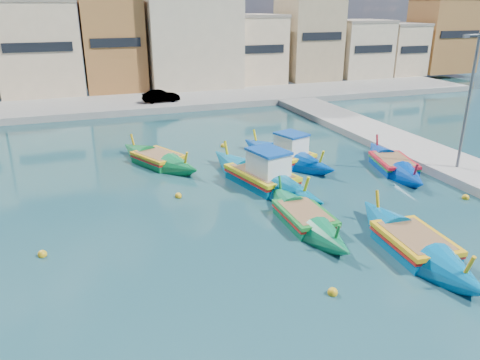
{
  "coord_description": "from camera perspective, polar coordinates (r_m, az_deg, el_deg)",
  "views": [
    {
      "loc": [
        -3.2,
        -14.02,
        9.44
      ],
      "look_at": [
        4.0,
        6.0,
        1.4
      ],
      "focal_mm": 35.0,
      "sensor_mm": 36.0,
      "label": 1
    }
  ],
  "objects": [
    {
      "name": "north_quay",
      "position": [
        47.03,
        -15.68,
        8.73
      ],
      "size": [
        80.0,
        8.0,
        0.6
      ],
      "primitive_type": "cube",
      "color": "gray",
      "rests_on": "ground"
    },
    {
      "name": "luzzu_blue_south",
      "position": [
        21.62,
        7.87,
        -4.69
      ],
      "size": [
        1.97,
        8.05,
        2.32
      ],
      "color": "#0A7143",
      "rests_on": "ground"
    },
    {
      "name": "north_townhouses",
      "position": [
        54.47,
        -9.63,
        15.74
      ],
      "size": [
        83.2,
        7.87,
        10.19
      ],
      "color": "beige",
      "rests_on": "ground"
    },
    {
      "name": "luzzu_turquoise_cabin",
      "position": [
        25.94,
        2.71,
        0.28
      ],
      "size": [
        4.64,
        10.54,
        3.31
      ],
      "color": "#006A9A",
      "rests_on": "ground"
    },
    {
      "name": "quay_street_lamp",
      "position": [
        29.21,
        25.98,
        8.57
      ],
      "size": [
        1.18,
        0.16,
        8.0
      ],
      "color": "#595B60",
      "rests_on": "ground"
    },
    {
      "name": "luzzu_cyan_south",
      "position": [
        20.34,
        20.47,
        -7.5
      ],
      "size": [
        2.75,
        8.48,
        2.59
      ],
      "color": "#0067A3",
      "rests_on": "ground"
    },
    {
      "name": "luzzu_green",
      "position": [
        29.71,
        -9.93,
        2.39
      ],
      "size": [
        5.16,
        7.87,
        2.45
      ],
      "color": "#0B7437",
      "rests_on": "ground"
    },
    {
      "name": "luzzu_cyan_mid",
      "position": [
        29.85,
        18.17,
        1.72
      ],
      "size": [
        3.96,
        8.4,
        2.42
      ],
      "color": "#0037A0",
      "rests_on": "ground"
    },
    {
      "name": "church_block",
      "position": [
        55.62,
        -6.42,
        19.52
      ],
      "size": [
        10.0,
        10.0,
        19.1
      ],
      "color": "beige",
      "rests_on": "ground"
    },
    {
      "name": "mooring_buoys",
      "position": [
        23.56,
        -5.05,
        -2.79
      ],
      "size": [
        25.22,
        18.61,
        0.36
      ],
      "color": "gold",
      "rests_on": "ground"
    },
    {
      "name": "ground",
      "position": [
        17.2,
        -5.93,
        -12.71
      ],
      "size": [
        160.0,
        160.0,
        0.0
      ],
      "primitive_type": "plane",
      "color": "#154040",
      "rests_on": "ground"
    },
    {
      "name": "luzzu_blue_cabin",
      "position": [
        29.83,
        5.6,
        2.89
      ],
      "size": [
        4.62,
        8.71,
        3.01
      ],
      "color": "#0043A6",
      "rests_on": "ground"
    }
  ]
}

